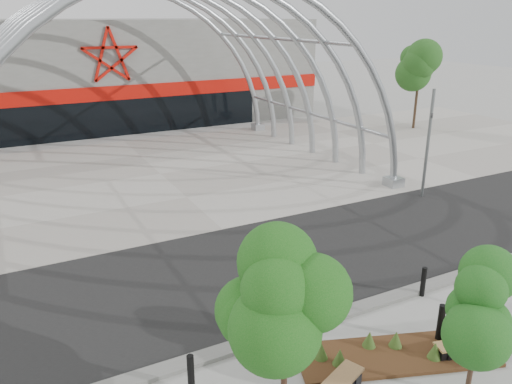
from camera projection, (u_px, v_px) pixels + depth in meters
ground at (319, 316)px, 14.57m from camera, size 140.00×140.00×0.00m
road at (263, 266)px, 17.49m from camera, size 140.00×7.00×0.02m
forecourt at (160, 174)px, 27.53m from camera, size 60.00×17.00×0.04m
kerb at (324, 319)px, 14.34m from camera, size 60.00×0.50×0.12m
arena_building at (93, 70)px, 41.23m from camera, size 34.00×15.24×8.00m
vault_canopy at (160, 174)px, 27.53m from camera, size 20.80×15.80×20.36m
planting_bed at (393, 352)px, 12.83m from camera, size 5.35×3.18×0.54m
signal_pole at (428, 142)px, 23.30m from camera, size 0.24×0.73×5.17m
street_tree_0 at (286, 293)px, 9.97m from camera, size 1.87×1.87×4.27m
street_tree_1 at (483, 301)px, 10.71m from camera, size 1.47×1.47×3.48m
bench_1 at (470, 348)px, 12.89m from camera, size 1.99×0.84×0.41m
bollard_0 at (191, 375)px, 11.45m from camera, size 0.17×0.17×1.03m
bollard_1 at (260, 345)px, 12.62m from camera, size 0.14×0.14×0.87m
bollard_2 at (334, 293)px, 15.00m from camera, size 0.14×0.14×0.87m
bollard_3 at (440, 324)px, 13.25m from camera, size 0.18×0.18×1.13m
bollard_4 at (423, 282)px, 15.49m from camera, size 0.16×0.16×0.98m
bg_tree_1 at (419, 73)px, 37.30m from camera, size 2.70×2.70×5.91m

